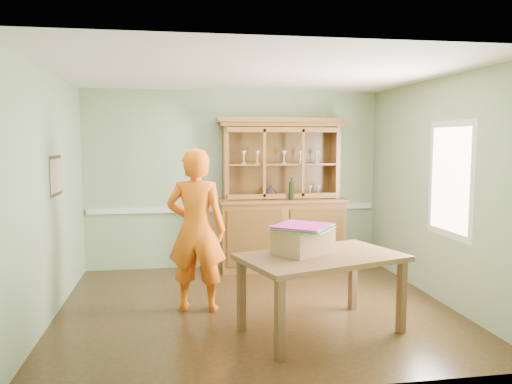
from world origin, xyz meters
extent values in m
plane|color=#473016|center=(0.00, 0.00, 0.00)|extent=(4.50, 4.50, 0.00)
plane|color=white|center=(0.00, 0.00, 2.70)|extent=(4.50, 4.50, 0.00)
plane|color=#88A37A|center=(0.00, 2.00, 1.35)|extent=(4.50, 0.00, 4.50)
plane|color=#88A37A|center=(-2.25, 0.00, 1.35)|extent=(0.00, 4.00, 4.00)
plane|color=#88A37A|center=(2.25, 0.00, 1.35)|extent=(0.00, 4.00, 4.00)
plane|color=#88A37A|center=(0.00, -2.00, 1.35)|extent=(4.50, 0.00, 4.50)
cube|color=silver|center=(0.00, 1.98, 0.90)|extent=(4.41, 0.05, 0.08)
cube|color=#362715|center=(-2.23, 0.30, 1.55)|extent=(0.03, 0.60, 0.46)
cube|color=tan|center=(-2.22, 0.30, 1.55)|extent=(0.01, 0.52, 0.38)
cube|color=silver|center=(2.23, -0.30, 1.50)|extent=(0.03, 0.96, 1.36)
cube|color=white|center=(2.22, -0.30, 1.50)|extent=(0.01, 0.80, 1.20)
cube|color=brown|center=(0.69, 1.72, 0.52)|extent=(1.86, 0.57, 1.03)
cube|color=brown|center=(0.69, 1.71, 1.05)|extent=(1.92, 0.63, 0.04)
cube|color=#5A3A15|center=(0.69, 1.98, 1.61)|extent=(1.75, 0.04, 1.08)
cube|color=brown|center=(-0.16, 1.80, 1.61)|extent=(0.06, 0.39, 1.08)
cube|color=brown|center=(1.53, 1.80, 1.61)|extent=(0.06, 0.39, 1.08)
cube|color=brown|center=(0.69, 1.80, 2.19)|extent=(1.86, 0.45, 0.06)
cube|color=brown|center=(0.69, 1.78, 2.25)|extent=(1.94, 0.49, 0.06)
cube|color=brown|center=(0.69, 1.80, 1.59)|extent=(1.63, 0.34, 0.03)
imported|color=#B2B2B7|center=(0.53, 1.80, 1.17)|extent=(0.19, 0.19, 0.20)
imported|color=yellow|center=(0.22, 1.80, 1.10)|extent=(0.22, 0.22, 0.05)
cylinder|color=black|center=(0.79, 1.54, 1.24)|extent=(0.07, 0.07, 0.33)
cube|color=brown|center=(0.55, -0.84, 0.77)|extent=(1.81, 1.40, 0.05)
cube|color=brown|center=(-0.01, -1.43, 0.37)|extent=(0.09, 0.09, 0.74)
cube|color=brown|center=(-0.25, -0.68, 0.37)|extent=(0.09, 0.09, 0.74)
cube|color=brown|center=(1.34, -0.99, 0.37)|extent=(0.09, 0.09, 0.74)
cube|color=brown|center=(1.10, -0.24, 0.37)|extent=(0.09, 0.09, 0.74)
cube|color=#946F4C|center=(0.38, -0.72, 0.92)|extent=(0.68, 0.65, 0.25)
cube|color=yellow|center=(0.37, -0.75, 1.05)|extent=(0.71, 0.71, 0.01)
cube|color=green|center=(0.37, -0.75, 1.06)|extent=(0.71, 0.71, 0.01)
cube|color=#3092E2|center=(0.37, -0.75, 1.07)|extent=(0.71, 0.71, 0.01)
cube|color=pink|center=(0.37, -0.75, 1.08)|extent=(0.71, 0.71, 0.01)
cube|color=#EA23BC|center=(0.37, -0.75, 1.09)|extent=(0.71, 0.71, 0.01)
cube|color=#CA1F81|center=(0.37, -0.75, 1.10)|extent=(0.71, 0.71, 0.01)
imported|color=orange|center=(-0.68, 0.03, 0.93)|extent=(0.77, 0.61, 1.87)
camera|label=1|loc=(-0.90, -5.60, 1.95)|focal=35.00mm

